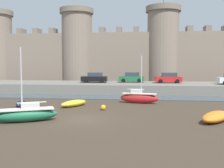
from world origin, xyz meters
TOP-DOWN VIEW (x-y plane):
  - ground_plane at (0.00, 0.00)m, footprint 160.00×160.00m
  - water_channel at (0.00, 13.75)m, footprint 80.00×4.50m
  - quay_road at (0.00, 21.00)m, footprint 63.69×10.00m
  - castle at (-0.00, 32.44)m, footprint 58.47×6.77m
  - rowboat_near_channel_left at (10.28, 0.41)m, footprint 3.43×3.99m
  - sailboat_midflat_left at (-4.12, -1.26)m, footprint 4.88×3.27m
  - rowboat_midflat_centre at (-2.38, 6.28)m, footprint 2.69×3.56m
  - rowboat_midflat_right at (-7.62, 5.25)m, footprint 2.19×3.13m
  - sailboat_near_channel_right at (4.33, 9.31)m, footprint 4.44×1.70m
  - mooring_buoy_near_channel at (0.99, 4.43)m, footprint 0.52×0.52m
  - car_quay_centre_east at (8.75, 21.66)m, footprint 4.17×2.02m
  - car_quay_west at (-2.95, 21.17)m, footprint 4.17×2.02m
  - car_quay_centre_west at (2.92, 22.57)m, footprint 4.17×2.02m

SIDE VIEW (x-z plane):
  - ground_plane at x=0.00m, z-range 0.00..0.00m
  - water_channel at x=0.00m, z-range 0.00..0.10m
  - mooring_buoy_near_channel at x=0.99m, z-range 0.00..0.52m
  - rowboat_midflat_right at x=-7.62m, z-range 0.02..0.67m
  - rowboat_midflat_centre at x=-2.38m, z-range 0.02..0.68m
  - rowboat_near_channel_left at x=10.28m, z-range 0.02..0.79m
  - sailboat_midflat_left at x=-4.12m, z-range -2.23..3.42m
  - sailboat_near_channel_right at x=4.33m, z-range -2.02..3.33m
  - quay_road at x=0.00m, z-range 0.00..1.45m
  - car_quay_centre_east at x=8.75m, z-range 1.42..3.04m
  - car_quay_west at x=-2.95m, z-range 1.42..3.04m
  - car_quay_centre_west at x=2.92m, z-range 1.42..3.04m
  - castle at x=0.00m, z-range -2.38..16.15m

